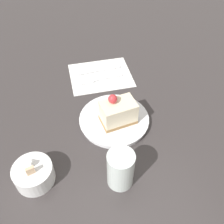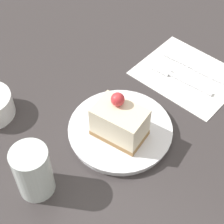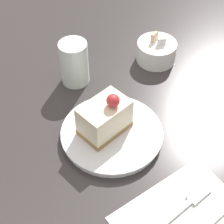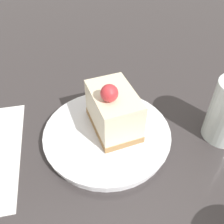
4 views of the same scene
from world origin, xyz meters
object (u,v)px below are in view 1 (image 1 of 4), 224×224
object	(u,v)px
cake_slice	(118,112)
drinking_glass	(121,169)
plate	(114,120)
sugar_bowl	(34,174)
fork	(98,79)
knife	(103,70)

from	to	relation	value
cake_slice	drinking_glass	distance (m)	0.18
plate	cake_slice	xyz separation A→B (m)	(-0.01, -0.01, 0.04)
drinking_glass	cake_slice	bearing A→B (deg)	-11.70
sugar_bowl	fork	bearing A→B (deg)	-32.51
drinking_glass	fork	bearing A→B (deg)	-2.53
sugar_bowl	plate	bearing A→B (deg)	-58.40
fork	knife	distance (m)	0.06
fork	cake_slice	bearing A→B (deg)	-179.84
plate	fork	distance (m)	0.21
knife	drinking_glass	xyz separation A→B (m)	(-0.45, 0.05, 0.05)
plate	drinking_glass	size ratio (longest dim) A/B	1.97
cake_slice	sugar_bowl	bearing A→B (deg)	108.79
fork	sugar_bowl	world-z (taller)	sugar_bowl
cake_slice	knife	world-z (taller)	cake_slice
fork	sugar_bowl	distance (m)	0.42
drinking_glass	plate	bearing A→B (deg)	-8.55
cake_slice	fork	distance (m)	0.22
drinking_glass	sugar_bowl	bearing A→B (deg)	76.74
knife	sugar_bowl	xyz separation A→B (m)	(-0.40, 0.25, 0.02)
cake_slice	sugar_bowl	world-z (taller)	cake_slice
plate	cake_slice	distance (m)	0.05
cake_slice	knife	distance (m)	0.28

